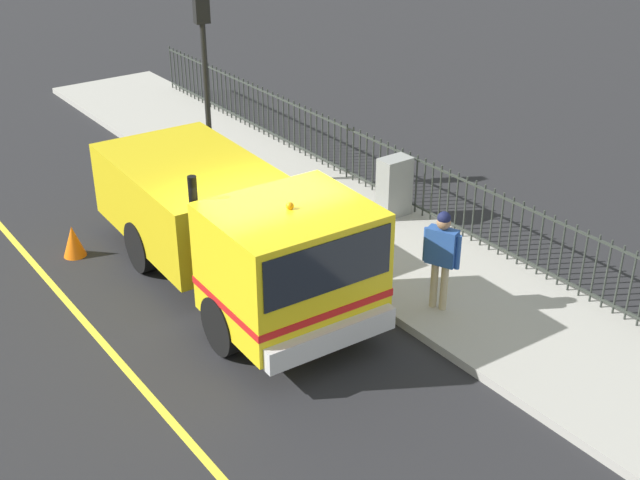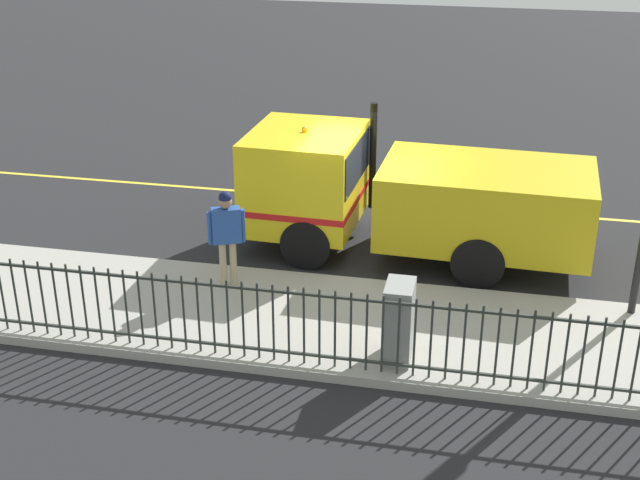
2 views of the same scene
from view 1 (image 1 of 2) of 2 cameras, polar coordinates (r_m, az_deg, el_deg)
The scene contains 9 objects.
ground_plane at distance 14.37m, azimuth -4.30°, elevation -4.32°, with size 61.27×61.27×0.00m, color #232326.
sidewalk_slab at distance 15.93m, azimuth 5.08°, elevation -0.68°, with size 3.20×27.85×0.15m, color #A3A099.
lane_marking at distance 13.42m, azimuth -13.99°, elevation -7.67°, with size 0.12×25.07×0.01m, color yellow.
work_truck at distance 14.05m, azimuth -5.69°, elevation 0.87°, with size 2.62×6.69×2.67m.
worker_standing at distance 13.54m, azimuth 8.35°, elevation -0.69°, with size 0.40×0.60×1.76m.
iron_fence at distance 16.48m, azimuth 8.79°, elevation 2.83°, with size 0.04×23.71×1.26m.
traffic_light_near at distance 17.78m, azimuth -8.00°, elevation 13.13°, with size 0.33×0.25×4.40m.
utility_cabinet at distance 16.94m, azimuth 5.12°, elevation 3.68°, with size 0.65×0.42×1.24m, color gray.
traffic_cone at distance 16.37m, azimuth -16.58°, elevation -0.07°, with size 0.43×0.43×0.61m, color orange.
Camera 1 is at (-6.33, -10.51, 7.49)m, focal length 46.59 mm.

